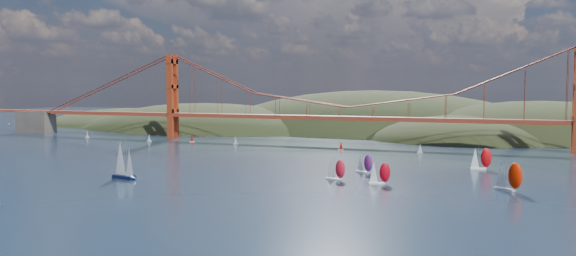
# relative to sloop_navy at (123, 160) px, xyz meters

# --- Properties ---
(ground) EXTENTS (1200.00, 1200.00, 0.00)m
(ground) POSITION_rel_sloop_navy_xyz_m (47.11, -31.60, -7.02)
(ground) COLOR black
(ground) RESTS_ON ground
(headlands) EXTENTS (725.00, 225.00, 96.00)m
(headlands) POSITION_rel_sloop_navy_xyz_m (92.06, 246.69, -19.48)
(headlands) COLOR black
(headlands) RESTS_ON ground
(bridge) EXTENTS (552.00, 12.00, 55.00)m
(bridge) POSITION_rel_sloop_navy_xyz_m (45.36, 148.40, 25.21)
(bridge) COLOR maroon
(bridge) RESTS_ON ground
(sloop_navy) EXTENTS (10.67, 6.81, 15.91)m
(sloop_navy) POSITION_rel_sloop_navy_xyz_m (0.00, 0.00, 0.00)
(sloop_navy) COLOR black
(sloop_navy) RESTS_ON ground
(racer_0) EXTENTS (7.65, 3.84, 8.60)m
(racer_0) POSITION_rel_sloop_navy_xyz_m (74.64, 25.11, -2.96)
(racer_0) COLOR silver
(racer_0) RESTS_ON ground
(racer_1) EXTENTS (7.80, 5.38, 8.73)m
(racer_1) POSITION_rel_sloop_navy_xyz_m (91.66, 21.12, -2.89)
(racer_1) COLOR silver
(racer_1) RESTS_ON ground
(racer_2) EXTENTS (9.64, 7.47, 10.92)m
(racer_2) POSITION_rel_sloop_navy_xyz_m (133.52, 24.41, -1.86)
(racer_2) COLOR white
(racer_2) RESTS_ON ground
(racer_3) EXTENTS (9.08, 6.03, 10.15)m
(racer_3) POSITION_rel_sloop_navy_xyz_m (123.39, 70.77, -2.22)
(racer_3) COLOR white
(racer_3) RESTS_ON ground
(racer_rwb) EXTENTS (7.70, 5.21, 8.62)m
(racer_rwb) POSITION_rel_sloop_navy_xyz_m (80.68, 45.14, -2.95)
(racer_rwb) COLOR silver
(racer_rwb) RESTS_ON ground
(distant_boat_0) EXTENTS (3.00, 2.00, 4.70)m
(distant_boat_0) POSITION_rel_sloop_navy_xyz_m (-127.31, 129.23, -4.61)
(distant_boat_0) COLOR silver
(distant_boat_0) RESTS_ON ground
(distant_boat_1) EXTENTS (3.00, 2.00, 4.70)m
(distant_boat_1) POSITION_rel_sloop_navy_xyz_m (-73.48, 122.13, -4.61)
(distant_boat_1) COLOR silver
(distant_boat_1) RESTS_ON ground
(distant_boat_2) EXTENTS (3.00, 2.00, 4.70)m
(distant_boat_2) POSITION_rel_sloop_navy_xyz_m (-46.83, 128.51, -4.61)
(distant_boat_2) COLOR silver
(distant_boat_2) RESTS_ON ground
(distant_boat_3) EXTENTS (3.00, 2.00, 4.70)m
(distant_boat_3) POSITION_rel_sloop_navy_xyz_m (-16.47, 127.60, -4.61)
(distant_boat_3) COLOR silver
(distant_boat_3) RESTS_ON ground
(distant_boat_8) EXTENTS (3.00, 2.00, 4.70)m
(distant_boat_8) POSITION_rel_sloop_navy_xyz_m (92.42, 120.12, -4.61)
(distant_boat_8) COLOR silver
(distant_boat_8) RESTS_ON ground
(distant_boat_9) EXTENTS (3.00, 2.00, 4.70)m
(distant_boat_9) POSITION_rel_sloop_navy_xyz_m (50.73, 119.08, -4.61)
(distant_boat_9) COLOR silver
(distant_boat_9) RESTS_ON ground
(gull) EXTENTS (0.90, 0.25, 0.17)m
(gull) POSITION_rel_sloop_navy_xyz_m (-49.53, -5.48, 12.55)
(gull) COLOR white
(gull) RESTS_ON ground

